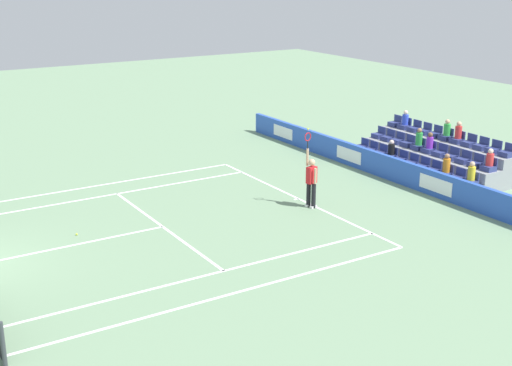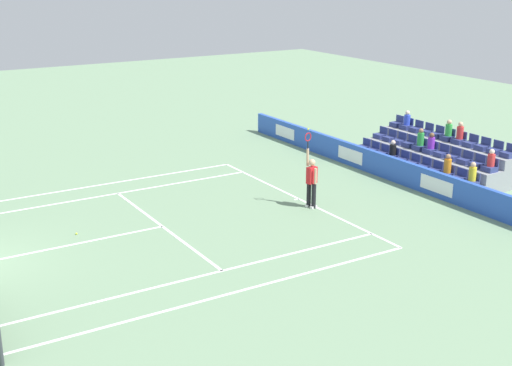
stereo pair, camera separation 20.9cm
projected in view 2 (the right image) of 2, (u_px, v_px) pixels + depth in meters
line_baseline at (299, 199)px, 25.77m from camera, size 10.97×0.10×0.01m
line_service at (162, 226)px, 23.05m from camera, size 8.23×0.10×0.01m
line_centre_service at (67, 246)px, 21.46m from camera, size 0.10×6.40×0.01m
line_singles_sideline_left at (106, 195)px, 26.17m from camera, size 0.10×11.89×0.01m
line_singles_sideline_right at (208, 274)px, 19.46m from camera, size 0.10×11.89×0.01m
line_doubles_sideline_left at (94, 186)px, 27.29m from camera, size 0.10×11.89×0.01m
line_doubles_sideline_right at (232, 293)px, 18.35m from camera, size 0.10×11.89×0.01m
line_centre_mark at (297, 199)px, 25.72m from camera, size 0.10×0.20×0.01m
sponsor_barrier at (392, 169)px, 27.88m from camera, size 20.24×0.22×0.96m
tennis_player at (311, 181)px, 24.59m from camera, size 0.53×0.40×2.85m
stadium_stand at (434, 159)px, 28.99m from camera, size 6.82×2.85×2.17m
loose_tennis_ball at (76, 234)px, 22.33m from camera, size 0.07×0.07×0.07m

